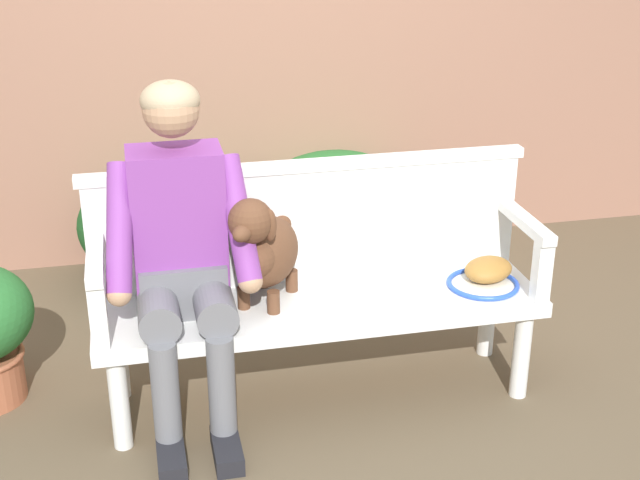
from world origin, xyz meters
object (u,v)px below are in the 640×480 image
at_px(dog_on_bench, 263,248).
at_px(tennis_racket, 482,281).
at_px(garden_bench, 320,313).
at_px(baseball_glove, 488,269).
at_px(person_seated, 181,246).

height_order(dog_on_bench, tennis_racket, dog_on_bench).
distance_m(garden_bench, dog_on_bench, 0.36).
relative_size(dog_on_bench, baseball_glove, 2.11).
bearing_deg(garden_bench, person_seated, -179.21).
distance_m(tennis_racket, baseball_glove, 0.05).
relative_size(tennis_racket, baseball_glove, 2.64).
bearing_deg(dog_on_bench, garden_bench, -3.40).
height_order(person_seated, dog_on_bench, person_seated).
xyz_separation_m(garden_bench, baseball_glove, (0.70, 0.02, 0.10)).
bearing_deg(garden_bench, tennis_racket, -0.03).
distance_m(garden_bench, person_seated, 0.62).
bearing_deg(baseball_glove, tennis_racket, -172.82).
relative_size(garden_bench, person_seated, 1.33).
relative_size(person_seated, baseball_glove, 5.94).
height_order(garden_bench, tennis_racket, tennis_racket).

